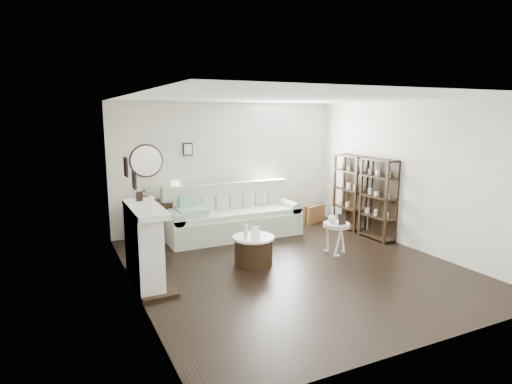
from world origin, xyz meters
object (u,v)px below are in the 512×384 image
dresser (160,220)px  drum_table (253,250)px  pedestal_table (336,226)px  sofa (232,219)px

dresser → drum_table: 2.36m
drum_table → pedestal_table: bearing=-6.1°
dresser → drum_table: size_ratio=1.68×
dresser → pedestal_table: 3.45m
dresser → pedestal_table: bearing=-41.3°
dresser → drum_table: bearing=-63.7°
drum_table → pedestal_table: 1.58m
drum_table → sofa: bearing=79.0°
sofa → dresser: (-1.38, 0.39, 0.04)m
sofa → drum_table: sofa is taller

